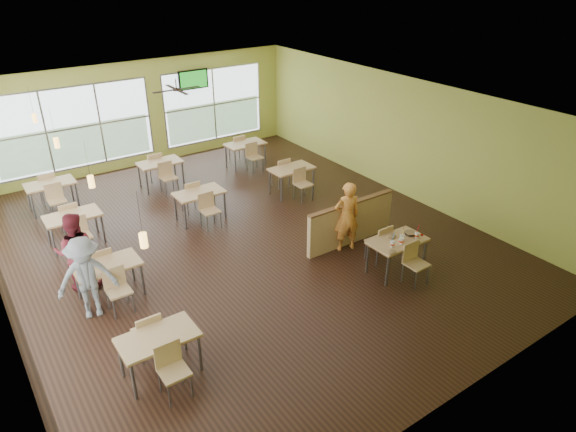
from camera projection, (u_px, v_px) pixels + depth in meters
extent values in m
plane|color=black|center=(241.00, 240.00, 12.05)|extent=(12.00, 12.00, 0.00)
plane|color=white|center=(235.00, 105.00, 10.58)|extent=(12.00, 12.00, 0.00)
cube|color=#B0B94B|center=(140.00, 114.00, 15.70)|extent=(10.00, 0.04, 3.20)
cube|color=#B0B94B|center=(460.00, 318.00, 6.94)|extent=(10.00, 0.04, 3.20)
cube|color=#B0B94B|center=(399.00, 136.00, 13.86)|extent=(0.04, 12.00, 3.20)
cube|color=white|center=(7.00, 303.00, 7.36)|extent=(0.02, 4.50, 2.35)
cube|color=white|center=(74.00, 128.00, 14.70)|extent=(4.50, 0.02, 2.35)
cube|color=white|center=(214.00, 105.00, 16.99)|extent=(3.50, 0.02, 2.35)
cube|color=#B7BABC|center=(1.00, 287.00, 9.73)|extent=(0.04, 9.40, 0.05)
cube|color=#B7BABC|center=(154.00, 152.00, 16.37)|extent=(8.00, 0.04, 0.05)
cube|color=tan|center=(398.00, 241.00, 10.54)|extent=(1.20, 0.70, 0.04)
cube|color=brown|center=(398.00, 242.00, 10.55)|extent=(1.22, 0.71, 0.01)
cylinder|color=slate|center=(387.00, 271.00, 10.22)|extent=(0.05, 0.05, 0.71)
cylinder|color=slate|center=(424.00, 255.00, 10.77)|extent=(0.05, 0.05, 0.71)
cylinder|color=slate|center=(367.00, 258.00, 10.65)|extent=(0.05, 0.05, 0.71)
cylinder|color=slate|center=(404.00, 243.00, 11.20)|extent=(0.05, 0.05, 0.71)
cube|color=tan|center=(378.00, 242.00, 11.07)|extent=(0.42, 0.42, 0.04)
cube|color=tan|center=(373.00, 229.00, 11.11)|extent=(0.42, 0.04, 0.40)
cube|color=tan|center=(416.00, 264.00, 10.27)|extent=(0.42, 0.42, 0.04)
cube|color=tan|center=(425.00, 259.00, 10.03)|extent=(0.42, 0.04, 0.40)
cube|color=tan|center=(351.00, 223.00, 11.70)|extent=(2.40, 0.12, 1.00)
cube|color=brown|center=(352.00, 203.00, 11.47)|extent=(2.40, 0.14, 0.04)
cube|color=tan|center=(158.00, 337.00, 7.90)|extent=(1.20, 0.70, 0.04)
cube|color=brown|center=(158.00, 338.00, 7.91)|extent=(1.22, 0.71, 0.01)
cylinder|color=slate|center=(134.00, 381.00, 7.58)|extent=(0.05, 0.05, 0.71)
cylinder|color=slate|center=(200.00, 353.00, 8.13)|extent=(0.05, 0.05, 0.71)
cylinder|color=slate|center=(121.00, 359.00, 8.01)|extent=(0.05, 0.05, 0.71)
cylinder|color=slate|center=(184.00, 333.00, 8.55)|extent=(0.05, 0.05, 0.71)
cube|color=tan|center=(147.00, 332.00, 8.43)|extent=(0.42, 0.42, 0.04)
cube|color=tan|center=(141.00, 315.00, 8.46)|extent=(0.42, 0.04, 0.40)
cube|color=tan|center=(174.00, 372.00, 7.62)|extent=(0.42, 0.42, 0.04)
cube|color=tan|center=(178.00, 368.00, 7.38)|extent=(0.42, 0.04, 0.40)
cube|color=tan|center=(107.00, 265.00, 9.72)|extent=(1.20, 0.70, 0.04)
cube|color=brown|center=(107.00, 266.00, 9.73)|extent=(1.22, 0.71, 0.01)
cylinder|color=slate|center=(86.00, 298.00, 9.41)|extent=(0.05, 0.05, 0.71)
cylinder|color=slate|center=(143.00, 279.00, 9.96)|extent=(0.05, 0.05, 0.71)
cylinder|color=slate|center=(77.00, 283.00, 9.83)|extent=(0.05, 0.05, 0.71)
cylinder|color=slate|center=(132.00, 266.00, 10.38)|extent=(0.05, 0.05, 0.71)
cube|color=tan|center=(101.00, 265.00, 10.25)|extent=(0.42, 0.42, 0.04)
cube|color=tan|center=(96.00, 251.00, 10.29)|extent=(0.42, 0.04, 0.40)
cube|color=tan|center=(119.00, 291.00, 9.45)|extent=(0.42, 0.42, 0.04)
cube|color=tan|center=(120.00, 286.00, 9.21)|extent=(0.42, 0.04, 0.40)
cube|color=tan|center=(72.00, 216.00, 11.55)|extent=(1.20, 0.70, 0.04)
cube|color=brown|center=(73.00, 217.00, 11.56)|extent=(1.22, 0.71, 0.01)
cylinder|color=slate|center=(54.00, 242.00, 11.23)|extent=(0.05, 0.05, 0.71)
cylinder|color=slate|center=(103.00, 229.00, 11.78)|extent=(0.05, 0.05, 0.71)
cylinder|color=slate|center=(48.00, 232.00, 11.66)|extent=(0.05, 0.05, 0.71)
cylinder|color=slate|center=(96.00, 219.00, 12.20)|extent=(0.05, 0.05, 0.71)
cube|color=tan|center=(68.00, 217.00, 12.08)|extent=(0.42, 0.42, 0.04)
cube|color=tan|center=(65.00, 206.00, 12.11)|extent=(0.42, 0.04, 0.40)
cube|color=tan|center=(81.00, 236.00, 11.27)|extent=(0.42, 0.42, 0.04)
cube|color=tan|center=(82.00, 231.00, 11.03)|extent=(0.42, 0.04, 0.40)
cube|color=tan|center=(50.00, 184.00, 13.15)|extent=(1.20, 0.70, 0.04)
cube|color=brown|center=(50.00, 184.00, 13.16)|extent=(1.22, 0.71, 0.01)
cylinder|color=slate|center=(33.00, 206.00, 12.84)|extent=(0.05, 0.05, 0.71)
cylinder|color=slate|center=(77.00, 196.00, 13.39)|extent=(0.05, 0.05, 0.71)
cylinder|color=slate|center=(28.00, 198.00, 13.26)|extent=(0.05, 0.05, 0.71)
cylinder|color=slate|center=(71.00, 188.00, 13.81)|extent=(0.05, 0.05, 0.71)
cube|color=tan|center=(47.00, 186.00, 13.68)|extent=(0.42, 0.42, 0.04)
cube|color=tan|center=(44.00, 177.00, 13.72)|extent=(0.42, 0.04, 0.40)
cube|color=tan|center=(57.00, 201.00, 12.88)|extent=(0.42, 0.42, 0.04)
cube|color=tan|center=(57.00, 196.00, 12.64)|extent=(0.42, 0.04, 0.40)
cube|color=tan|center=(199.00, 193.00, 12.66)|extent=(1.20, 0.70, 0.04)
cube|color=brown|center=(199.00, 194.00, 12.67)|extent=(1.22, 0.71, 0.01)
cylinder|color=slate|center=(185.00, 216.00, 12.34)|extent=(0.05, 0.05, 0.71)
cylinder|color=slate|center=(225.00, 205.00, 12.89)|extent=(0.05, 0.05, 0.71)
cylinder|color=slate|center=(175.00, 207.00, 12.76)|extent=(0.05, 0.05, 0.71)
cylinder|color=slate|center=(214.00, 197.00, 13.31)|extent=(0.05, 0.05, 0.71)
cube|color=tan|center=(190.00, 195.00, 13.19)|extent=(0.42, 0.42, 0.04)
cube|color=tan|center=(187.00, 185.00, 13.22)|extent=(0.42, 0.04, 0.40)
cube|color=tan|center=(210.00, 211.00, 12.38)|extent=(0.42, 0.42, 0.04)
cube|color=tan|center=(213.00, 206.00, 12.14)|extent=(0.42, 0.04, 0.40)
cube|color=tan|center=(160.00, 162.00, 14.48)|extent=(1.20, 0.70, 0.04)
cube|color=brown|center=(160.00, 163.00, 14.49)|extent=(1.22, 0.71, 0.01)
cylinder|color=slate|center=(147.00, 182.00, 14.17)|extent=(0.05, 0.05, 0.71)
cylinder|color=slate|center=(183.00, 174.00, 14.71)|extent=(0.05, 0.05, 0.71)
cylinder|color=slate|center=(139.00, 176.00, 14.59)|extent=(0.05, 0.05, 0.71)
cylinder|color=slate|center=(175.00, 168.00, 15.14)|extent=(0.05, 0.05, 0.71)
cube|color=tan|center=(154.00, 166.00, 15.01)|extent=(0.42, 0.42, 0.04)
cube|color=tan|center=(150.00, 157.00, 15.05)|extent=(0.42, 0.04, 0.40)
cube|color=tan|center=(169.00, 178.00, 14.21)|extent=(0.42, 0.42, 0.04)
cube|color=tan|center=(171.00, 173.00, 13.97)|extent=(0.42, 0.04, 0.40)
cube|color=tan|center=(292.00, 168.00, 14.08)|extent=(1.20, 0.70, 0.04)
cube|color=brown|center=(292.00, 169.00, 14.09)|extent=(1.22, 0.71, 0.01)
cylinder|color=slate|center=(281.00, 189.00, 13.76)|extent=(0.05, 0.05, 0.71)
cylinder|color=slate|center=(313.00, 180.00, 14.31)|extent=(0.05, 0.05, 0.71)
cylinder|color=slate|center=(270.00, 182.00, 14.19)|extent=(0.05, 0.05, 0.71)
cylinder|color=slate|center=(301.00, 173.00, 14.74)|extent=(0.05, 0.05, 0.71)
cube|color=tan|center=(280.00, 172.00, 14.61)|extent=(0.42, 0.42, 0.04)
cube|color=tan|center=(277.00, 162.00, 14.65)|extent=(0.42, 0.04, 0.40)
cube|color=tan|center=(303.00, 184.00, 13.80)|extent=(0.42, 0.42, 0.04)
cube|color=tan|center=(308.00, 179.00, 13.57)|extent=(0.42, 0.04, 0.40)
cube|color=tan|center=(245.00, 144.00, 15.90)|extent=(1.20, 0.70, 0.04)
cube|color=brown|center=(245.00, 144.00, 15.91)|extent=(1.22, 0.71, 0.01)
cylinder|color=slate|center=(235.00, 161.00, 15.59)|extent=(0.05, 0.05, 0.71)
cylinder|color=slate|center=(265.00, 154.00, 16.14)|extent=(0.05, 0.05, 0.71)
cylinder|color=slate|center=(226.00, 156.00, 16.01)|extent=(0.05, 0.05, 0.71)
cylinder|color=slate|center=(256.00, 149.00, 16.56)|extent=(0.05, 0.05, 0.71)
cube|color=tan|center=(237.00, 147.00, 16.43)|extent=(0.42, 0.42, 0.04)
cube|color=tan|center=(234.00, 139.00, 16.47)|extent=(0.42, 0.04, 0.40)
cube|color=tan|center=(255.00, 157.00, 15.63)|extent=(0.42, 0.42, 0.04)
cube|color=tan|center=(258.00, 152.00, 15.39)|extent=(0.42, 0.04, 0.40)
cylinder|color=#2D2119|center=(140.00, 215.00, 6.93)|extent=(0.01, 0.01, 0.70)
cylinder|color=#FFB449|center=(143.00, 240.00, 7.11)|extent=(0.11, 0.11, 0.22)
cylinder|color=#2D2119|center=(87.00, 160.00, 8.75)|extent=(0.01, 0.01, 0.70)
cylinder|color=#FFB449|center=(91.00, 182.00, 8.94)|extent=(0.11, 0.11, 0.22)
cylinder|color=#2D2119|center=(53.00, 124.00, 10.58)|extent=(0.01, 0.01, 0.70)
cylinder|color=#FFB449|center=(57.00, 143.00, 10.76)|extent=(0.11, 0.11, 0.22)
cylinder|color=#2D2119|center=(31.00, 102.00, 12.18)|extent=(0.01, 0.01, 0.70)
cylinder|color=#FFB449|center=(35.00, 118.00, 12.37)|extent=(0.11, 0.11, 0.22)
cylinder|color=#2D2119|center=(176.00, 84.00, 12.83)|extent=(0.03, 0.03, 0.24)
cylinder|color=#2D2119|center=(176.00, 90.00, 12.89)|extent=(0.16, 0.16, 0.06)
cube|color=#2D2119|center=(189.00, 88.00, 13.07)|extent=(0.55, 0.10, 0.01)
cube|color=#2D2119|center=(171.00, 87.00, 13.15)|extent=(0.10, 0.55, 0.01)
cube|color=#2D2119|center=(163.00, 91.00, 12.72)|extent=(0.55, 0.10, 0.01)
cube|color=#2D2119|center=(182.00, 92.00, 12.64)|extent=(0.10, 0.55, 0.01)
cube|color=black|center=(193.00, 79.00, 16.15)|extent=(1.00, 0.06, 0.60)
cube|color=green|center=(194.00, 80.00, 16.12)|extent=(0.90, 0.01, 0.52)
imported|color=#F0501A|center=(347.00, 217.00, 11.31)|extent=(0.68, 0.54, 1.64)
imported|color=maroon|center=(76.00, 252.00, 9.99)|extent=(0.97, 0.88, 1.64)
imported|color=slate|center=(87.00, 278.00, 9.19)|extent=(1.16, 0.81, 1.63)
cone|color=white|center=(392.00, 244.00, 10.25)|extent=(0.09, 0.09, 0.12)
cylinder|color=red|center=(392.00, 244.00, 10.25)|extent=(0.09, 0.09, 0.04)
cylinder|color=white|center=(393.00, 241.00, 10.22)|extent=(0.10, 0.10, 0.01)
cylinder|color=#1A87F1|center=(393.00, 237.00, 10.17)|extent=(0.02, 0.06, 0.22)
cone|color=white|center=(401.00, 241.00, 10.35)|extent=(0.10, 0.10, 0.13)
cylinder|color=red|center=(401.00, 241.00, 10.35)|extent=(0.09, 0.09, 0.04)
cylinder|color=white|center=(402.00, 238.00, 10.31)|extent=(0.11, 0.11, 0.01)
cylinder|color=#F8FF32|center=(402.00, 233.00, 10.26)|extent=(0.03, 0.06, 0.24)
cone|color=white|center=(402.00, 238.00, 10.48)|extent=(0.09, 0.09, 0.12)
cylinder|color=red|center=(402.00, 238.00, 10.48)|extent=(0.08, 0.08, 0.04)
cylinder|color=white|center=(402.00, 235.00, 10.45)|extent=(0.09, 0.09, 0.01)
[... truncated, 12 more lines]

